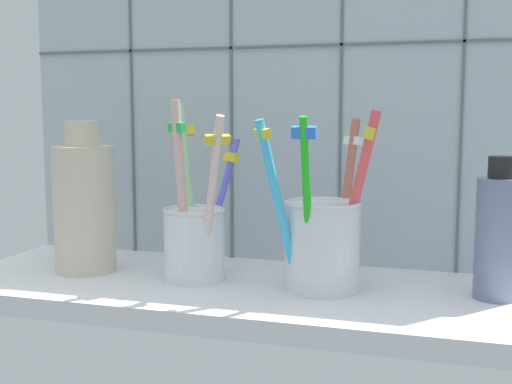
{
  "coord_description": "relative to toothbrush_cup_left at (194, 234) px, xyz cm",
  "views": [
    {
      "loc": [
        19.04,
        -61.95,
        19.33
      ],
      "look_at": [
        0.0,
        -0.11,
        11.39
      ],
      "focal_mm": 46.28,
      "sensor_mm": 36.0,
      "label": 1
    }
  ],
  "objects": [
    {
      "name": "soap_bottle",
      "position": [
        29.42,
        1.76,
        1.21
      ],
      "size": [
        4.03,
        4.03,
        13.25
      ],
      "color": "slate",
      "rests_on": "counter_slab"
    },
    {
      "name": "toothbrush_cup_left",
      "position": [
        0.0,
        0.0,
        0.0
      ],
      "size": [
        9.47,
        10.97,
        18.49
      ],
      "color": "white",
      "rests_on": "counter_slab"
    },
    {
      "name": "tile_wall_back",
      "position": [
        6.68,
        12.02,
        15.75
      ],
      "size": [
        64.0,
        2.2,
        45.0
      ],
      "color": "#B2C1CC",
      "rests_on": "ground"
    },
    {
      "name": "toothbrush_cup_right",
      "position": [
        13.4,
        -0.16,
        0.23
      ],
      "size": [
        11.27,
        11.05,
        17.51
      ],
      "color": "white",
      "rests_on": "counter_slab"
    },
    {
      "name": "ceramic_vase",
      "position": [
        -12.8,
        -0.44,
        2.55
      ],
      "size": [
        6.53,
        6.53,
        16.33
      ],
      "color": "beige",
      "rests_on": "counter_slab"
    },
    {
      "name": "counter_slab",
      "position": [
        6.68,
        0.02,
        -5.76
      ],
      "size": [
        64.0,
        22.0,
        2.0
      ],
      "primitive_type": "cube",
      "color": "silver",
      "rests_on": "ground"
    }
  ]
}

